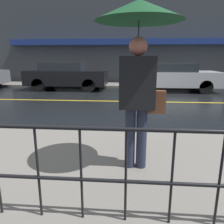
{
  "coord_description": "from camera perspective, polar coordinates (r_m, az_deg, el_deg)",
  "views": [
    {
      "loc": [
        -0.8,
        -8.31,
        1.62
      ],
      "look_at": [
        -1.22,
        -3.35,
        0.4
      ],
      "focal_mm": 35.0,
      "sensor_mm": 36.0,
      "label": 1
    }
  ],
  "objects": [
    {
      "name": "building_storefront",
      "position": [
        14.52,
        8.5,
        20.63
      ],
      "size": [
        28.0,
        0.85,
        6.83
      ],
      "color": "#383D42",
      "rests_on": "ground_plane"
    },
    {
      "name": "pedestrian",
      "position": [
        2.9,
        7.02,
        18.32
      ],
      "size": [
        1.1,
        1.1,
        2.21
      ],
      "color": "#23283D",
      "rests_on": "sidewalk_near"
    },
    {
      "name": "sidewalk_far",
      "position": [
        13.36,
        8.29,
        6.97
      ],
      "size": [
        28.0,
        2.04,
        0.11
      ],
      "color": "slate",
      "rests_on": "ground_plane"
    },
    {
      "name": "car_black",
      "position": [
        11.84,
        -11.79,
        9.31
      ],
      "size": [
        4.13,
        1.75,
        1.43
      ],
      "color": "black",
      "rests_on": "ground_plane"
    },
    {
      "name": "ground_plane",
      "position": [
        8.5,
        10.15,
        2.63
      ],
      "size": [
        80.0,
        80.0,
        0.0
      ],
      "primitive_type": "plane",
      "color": "black"
    },
    {
      "name": "sidewalk_near",
      "position": [
        3.46,
        18.23,
        -13.89
      ],
      "size": [
        28.0,
        2.85,
        0.11
      ],
      "color": "slate",
      "rests_on": "ground_plane"
    },
    {
      "name": "car_silver",
      "position": [
        11.56,
        15.69,
        8.9
      ],
      "size": [
        4.26,
        1.94,
        1.39
      ],
      "color": "#B2B5BA",
      "rests_on": "ground_plane"
    },
    {
      "name": "railing_foreground",
      "position": [
        2.17,
        26.66,
        -12.69
      ],
      "size": [
        12.0,
        0.04,
        0.93
      ],
      "color": "black",
      "rests_on": "sidewalk_near"
    },
    {
      "name": "lane_marking",
      "position": [
        8.5,
        10.15,
        2.66
      ],
      "size": [
        25.2,
        0.12,
        0.01
      ],
      "color": "gold",
      "rests_on": "ground_plane"
    }
  ]
}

